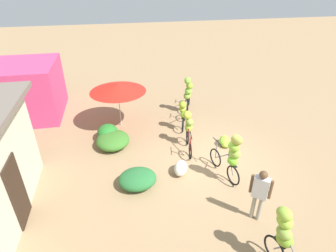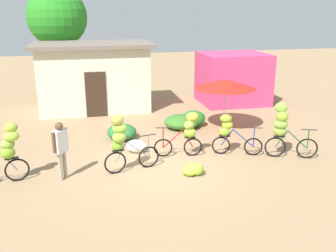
{
  "view_description": "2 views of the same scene",
  "coord_description": "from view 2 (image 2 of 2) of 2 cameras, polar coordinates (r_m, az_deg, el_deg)",
  "views": [
    {
      "loc": [
        -7.61,
        3.18,
        6.18
      ],
      "look_at": [
        0.92,
        1.52,
        1.17
      ],
      "focal_mm": 29.38,
      "sensor_mm": 36.0,
      "label": 1
    },
    {
      "loc": [
        -1.92,
        -10.57,
        4.68
      ],
      "look_at": [
        0.68,
        1.24,
        0.89
      ],
      "focal_mm": 40.71,
      "sensor_mm": 36.0,
      "label": 2
    }
  ],
  "objects": [
    {
      "name": "ground_plane",
      "position": [
        11.72,
        -1.96,
        -6.14
      ],
      "size": [
        60.0,
        60.0,
        0.0
      ],
      "primitive_type": "plane",
      "color": "#9C7C57"
    },
    {
      "name": "building_low",
      "position": [
        18.27,
        -11.0,
        7.32
      ],
      "size": [
        5.43,
        3.17,
        3.12
      ],
      "color": "beige",
      "rests_on": "ground"
    },
    {
      "name": "shop_pink",
      "position": [
        19.61,
        9.64,
        7.07
      ],
      "size": [
        3.2,
        2.8,
        2.49
      ],
      "primitive_type": "cube",
      "color": "#D23C71",
      "rests_on": "ground"
    },
    {
      "name": "tree_behind_building",
      "position": [
        20.66,
        -16.29,
        15.34
      ],
      "size": [
        3.01,
        3.01,
        5.7
      ],
      "color": "brown",
      "rests_on": "ground"
    },
    {
      "name": "hedge_bush_front_left",
      "position": [
        14.17,
        -6.93,
        -0.87
      ],
      "size": [
        1.08,
        1.23,
        0.53
      ],
      "primitive_type": "ellipsoid",
      "color": "#286A33",
      "rests_on": "ground"
    },
    {
      "name": "hedge_bush_front_right",
      "position": [
        15.27,
        2.04,
        0.64
      ],
      "size": [
        1.4,
        1.3,
        0.55
      ],
      "primitive_type": "ellipsoid",
      "color": "#3A7328",
      "rests_on": "ground"
    },
    {
      "name": "hedge_bush_mid",
      "position": [
        15.57,
        3.78,
        1.13
      ],
      "size": [
        1.0,
        0.84,
        0.65
      ],
      "primitive_type": "ellipsoid",
      "color": "#26792A",
      "rests_on": "ground"
    },
    {
      "name": "market_umbrella",
      "position": [
        15.03,
        8.56,
        6.25
      ],
      "size": [
        2.38,
        2.38,
        2.0
      ],
      "color": "beige",
      "rests_on": "ground"
    },
    {
      "name": "bicycle_leftmost",
      "position": [
        11.26,
        -23.06,
        -3.18
      ],
      "size": [
        1.65,
        0.56,
        1.7
      ],
      "color": "black",
      "rests_on": "ground"
    },
    {
      "name": "bicycle_near_pile",
      "position": [
        11.05,
        -6.92,
        -1.92
      ],
      "size": [
        1.69,
        0.58,
        1.79
      ],
      "color": "black",
      "rests_on": "ground"
    },
    {
      "name": "bicycle_center_loaded",
      "position": [
        12.27,
        2.9,
        -0.69
      ],
      "size": [
        1.57,
        0.46,
        1.47
      ],
      "color": "black",
      "rests_on": "ground"
    },
    {
      "name": "bicycle_by_shop",
      "position": [
        12.59,
        9.18,
        -0.75
      ],
      "size": [
        1.58,
        0.66,
        1.36
      ],
      "color": "black",
      "rests_on": "ground"
    },
    {
      "name": "bicycle_rightmost",
      "position": [
        12.64,
        16.86,
        -0.06
      ],
      "size": [
        1.6,
        0.73,
        1.82
      ],
      "color": "black",
      "rests_on": "ground"
    },
    {
      "name": "banana_pile_on_ground",
      "position": [
        11.15,
        3.8,
        -6.54
      ],
      "size": [
        0.78,
        0.61,
        0.35
      ],
      "color": "#96C134",
      "rests_on": "ground"
    },
    {
      "name": "produce_sack",
      "position": [
        12.81,
        -4.76,
        -3.03
      ],
      "size": [
        0.81,
        0.67,
        0.44
      ],
      "primitive_type": "ellipsoid",
      "rotation": [
        0.0,
        0.0,
        2.76
      ],
      "color": "silver",
      "rests_on": "ground"
    },
    {
      "name": "person_vendor",
      "position": [
        10.95,
        -15.78,
        -2.73
      ],
      "size": [
        0.41,
        0.46,
        1.68
      ],
      "color": "gray",
      "rests_on": "ground"
    }
  ]
}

